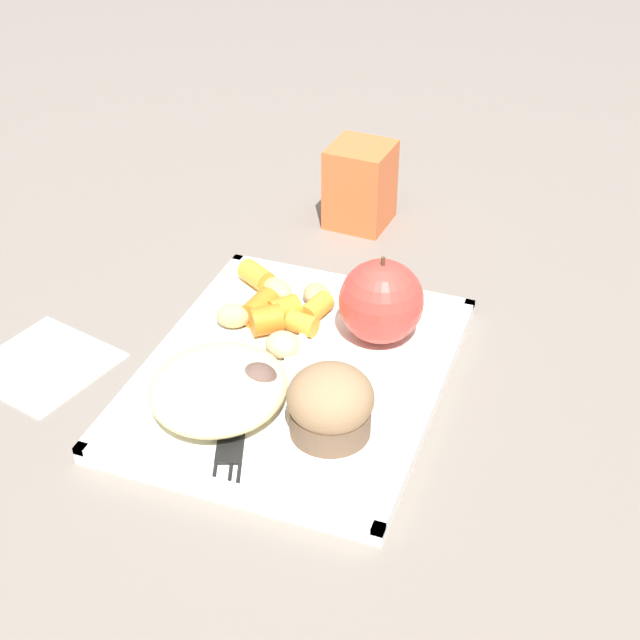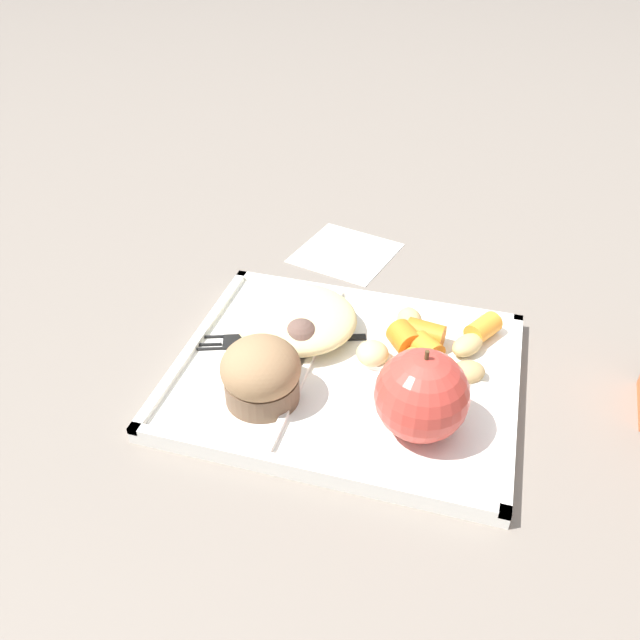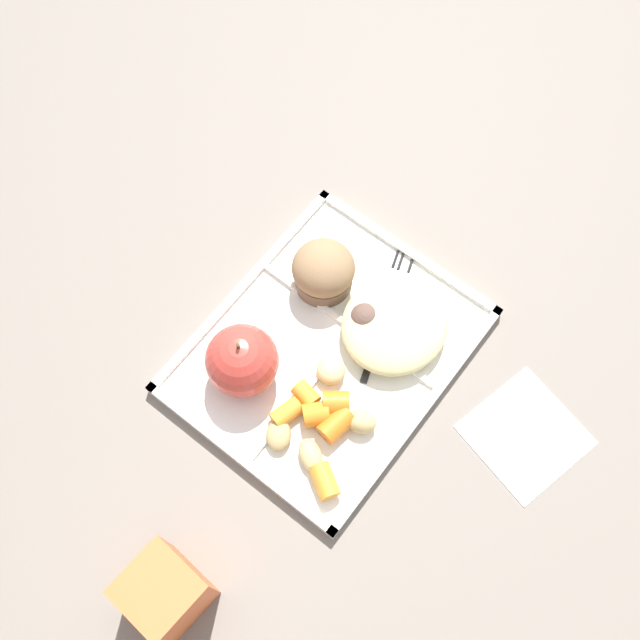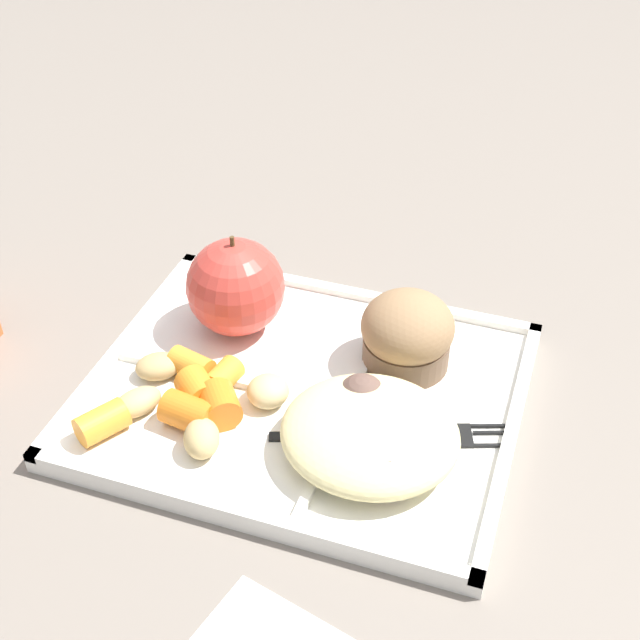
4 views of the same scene
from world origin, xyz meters
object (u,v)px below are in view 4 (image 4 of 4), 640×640
at_px(bran_muffin, 407,334).
at_px(green_apple, 236,287).
at_px(plastic_fork, 409,436).
at_px(lunch_tray, 305,395).

bearing_deg(bran_muffin, green_apple, -180.00).
relative_size(green_apple, plastic_fork, 0.53).
distance_m(lunch_tray, plastic_fork, 0.09).
relative_size(lunch_tray, plastic_fork, 1.93).
xyz_separation_m(bran_muffin, plastic_fork, (0.02, -0.08, -0.03)).
bearing_deg(bran_muffin, lunch_tray, -138.80).
bearing_deg(plastic_fork, bran_muffin, 106.30).
bearing_deg(lunch_tray, green_apple, 144.31).
bearing_deg(green_apple, bran_muffin, 0.00).
height_order(bran_muffin, plastic_fork, bran_muffin).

